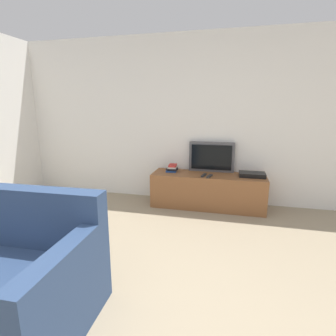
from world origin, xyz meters
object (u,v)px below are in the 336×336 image
(television, at_px, (211,157))
(remote_secondary, at_px, (209,176))
(book_stack, at_px, (172,168))
(set_top_box, at_px, (252,175))
(tv_stand, at_px, (208,191))
(remote_on_stand, at_px, (204,175))

(television, xyz_separation_m, remote_secondary, (0.01, -0.36, -0.22))
(book_stack, bearing_deg, remote_secondary, -18.95)
(remote_secondary, xyz_separation_m, set_top_box, (0.60, 0.17, 0.02))
(book_stack, height_order, remote_secondary, book_stack)
(set_top_box, bearing_deg, tv_stand, -178.24)
(remote_on_stand, bearing_deg, book_stack, 161.56)
(remote_on_stand, distance_m, set_top_box, 0.71)
(television, bearing_deg, remote_on_stand, -104.32)
(book_stack, xyz_separation_m, remote_on_stand, (0.51, -0.17, -0.04))
(book_stack, distance_m, set_top_box, 1.21)
(television, bearing_deg, set_top_box, -17.18)
(television, height_order, set_top_box, television)
(book_stack, bearing_deg, set_top_box, -1.69)
(television, xyz_separation_m, book_stack, (-0.60, -0.15, -0.18))
(tv_stand, distance_m, remote_secondary, 0.31)
(remote_secondary, bearing_deg, television, 90.80)
(remote_on_stand, xyz_separation_m, remote_secondary, (0.09, -0.04, 0.00))
(television, distance_m, remote_on_stand, 0.40)
(television, xyz_separation_m, set_top_box, (0.61, -0.19, -0.20))
(book_stack, relative_size, remote_on_stand, 1.13)
(remote_on_stand, distance_m, remote_secondary, 0.09)
(remote_on_stand, bearing_deg, tv_stand, 63.61)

